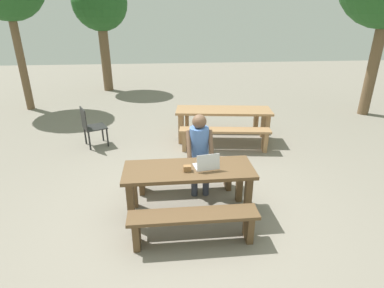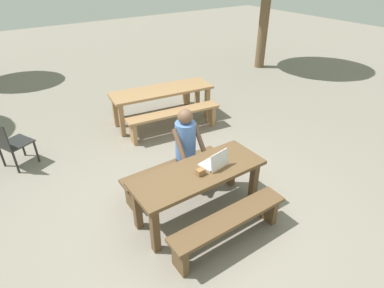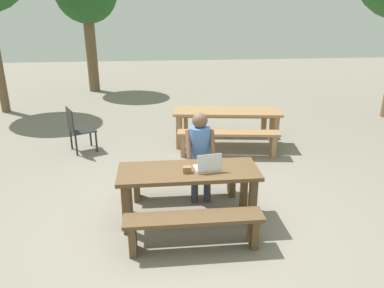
{
  "view_description": "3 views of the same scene",
  "coord_description": "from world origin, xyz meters",
  "px_view_note": "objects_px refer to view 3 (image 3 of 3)",
  "views": [
    {
      "loc": [
        -0.32,
        -3.67,
        2.63
      ],
      "look_at": [
        0.07,
        0.25,
        0.96
      ],
      "focal_mm": 28.59,
      "sensor_mm": 36.0,
      "label": 1
    },
    {
      "loc": [
        -1.91,
        -2.63,
        3.07
      ],
      "look_at": [
        0.07,
        0.25,
        0.96
      ],
      "focal_mm": 29.54,
      "sensor_mm": 36.0,
      "label": 2
    },
    {
      "loc": [
        -0.39,
        -4.24,
        2.66
      ],
      "look_at": [
        0.07,
        0.25,
        0.96
      ],
      "focal_mm": 34.85,
      "sensor_mm": 36.0,
      "label": 3
    }
  ],
  "objects_px": {
    "laptop": "(208,166)",
    "person_seated": "(200,150)",
    "picnic_table_front": "(189,178)",
    "small_pouch": "(187,170)",
    "picnic_table_mid": "(227,116)",
    "plastic_chair": "(78,129)"
  },
  "relations": [
    {
      "from": "picnic_table_front",
      "to": "small_pouch",
      "type": "height_order",
      "value": "small_pouch"
    },
    {
      "from": "small_pouch",
      "to": "plastic_chair",
      "type": "distance_m",
      "value": 3.29
    },
    {
      "from": "laptop",
      "to": "plastic_chair",
      "type": "xyz_separation_m",
      "value": [
        -2.1,
        2.67,
        -0.31
      ]
    },
    {
      "from": "picnic_table_front",
      "to": "person_seated",
      "type": "xyz_separation_m",
      "value": [
        0.22,
        0.6,
        0.14
      ]
    },
    {
      "from": "picnic_table_front",
      "to": "picnic_table_mid",
      "type": "height_order",
      "value": "picnic_table_mid"
    },
    {
      "from": "laptop",
      "to": "person_seated",
      "type": "distance_m",
      "value": 0.62
    },
    {
      "from": "picnic_table_front",
      "to": "small_pouch",
      "type": "xyz_separation_m",
      "value": [
        -0.03,
        -0.08,
        0.16
      ]
    },
    {
      "from": "picnic_table_front",
      "to": "person_seated",
      "type": "relative_size",
      "value": 1.39
    },
    {
      "from": "laptop",
      "to": "picnic_table_front",
      "type": "bearing_deg",
      "value": -15.4
    },
    {
      "from": "small_pouch",
      "to": "laptop",
      "type": "bearing_deg",
      "value": 10.64
    },
    {
      "from": "picnic_table_front",
      "to": "laptop",
      "type": "xyz_separation_m",
      "value": [
        0.24,
        -0.03,
        0.18
      ]
    },
    {
      "from": "small_pouch",
      "to": "person_seated",
      "type": "relative_size",
      "value": 0.08
    },
    {
      "from": "picnic_table_front",
      "to": "plastic_chair",
      "type": "distance_m",
      "value": 3.23
    },
    {
      "from": "laptop",
      "to": "picnic_table_mid",
      "type": "relative_size",
      "value": 0.16
    },
    {
      "from": "person_seated",
      "to": "picnic_table_mid",
      "type": "height_order",
      "value": "person_seated"
    },
    {
      "from": "picnic_table_front",
      "to": "plastic_chair",
      "type": "xyz_separation_m",
      "value": [
        -1.86,
        2.64,
        -0.13
      ]
    },
    {
      "from": "picnic_table_front",
      "to": "picnic_table_mid",
      "type": "relative_size",
      "value": 0.82
    },
    {
      "from": "picnic_table_front",
      "to": "laptop",
      "type": "height_order",
      "value": "laptop"
    },
    {
      "from": "plastic_chair",
      "to": "person_seated",
      "type": "bearing_deg",
      "value": -159.69
    },
    {
      "from": "laptop",
      "to": "small_pouch",
      "type": "height_order",
      "value": "laptop"
    },
    {
      "from": "plastic_chair",
      "to": "picnic_table_front",
      "type": "bearing_deg",
      "value": -170.0
    },
    {
      "from": "person_seated",
      "to": "picnic_table_mid",
      "type": "distance_m",
      "value": 2.26
    }
  ]
}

